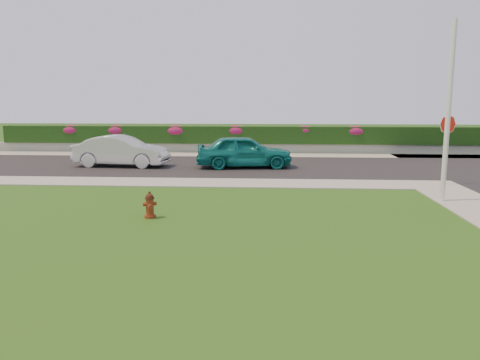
# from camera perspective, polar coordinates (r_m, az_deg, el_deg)

# --- Properties ---
(ground) EXTENTS (120.00, 120.00, 0.00)m
(ground) POSITION_cam_1_polar(r_m,az_deg,el_deg) (10.15, 0.55, -9.30)
(ground) COLOR black
(ground) RESTS_ON ground
(street_far) EXTENTS (26.00, 8.00, 0.04)m
(street_far) POSITION_cam_1_polar(r_m,az_deg,el_deg) (24.44, -9.42, 1.76)
(street_far) COLOR black
(street_far) RESTS_ON ground
(sidewalk_far) EXTENTS (24.00, 2.00, 0.04)m
(sidewalk_far) POSITION_cam_1_polar(r_m,az_deg,el_deg) (19.97, -15.44, -0.19)
(sidewalk_far) COLOR gray
(sidewalk_far) RESTS_ON ground
(curb_corner) EXTENTS (2.00, 2.00, 0.04)m
(curb_corner) POSITION_cam_1_polar(r_m,az_deg,el_deg) (19.96, 22.56, -0.58)
(curb_corner) COLOR gray
(curb_corner) RESTS_ON ground
(sidewalk_beyond) EXTENTS (34.00, 2.00, 0.04)m
(sidewalk_beyond) POSITION_cam_1_polar(r_m,az_deg,el_deg) (28.82, 0.62, 3.06)
(sidewalk_beyond) COLOR gray
(sidewalk_beyond) RESTS_ON ground
(retaining_wall) EXTENTS (34.00, 0.40, 0.60)m
(retaining_wall) POSITION_cam_1_polar(r_m,az_deg,el_deg) (30.28, 0.77, 3.91)
(retaining_wall) COLOR gray
(retaining_wall) RESTS_ON ground
(hedge) EXTENTS (32.00, 0.90, 1.10)m
(hedge) POSITION_cam_1_polar(r_m,az_deg,el_deg) (30.30, 0.78, 5.53)
(hedge) COLOR black
(hedge) RESTS_ON retaining_wall
(fire_hydrant) EXTENTS (0.39, 0.38, 0.76)m
(fire_hydrant) POSITION_cam_1_polar(r_m,az_deg,el_deg) (13.55, -10.94, -3.06)
(fire_hydrant) COLOR #55230D
(fire_hydrant) RESTS_ON ground
(sedan_teal) EXTENTS (4.92, 2.47, 1.61)m
(sedan_teal) POSITION_cam_1_polar(r_m,az_deg,el_deg) (23.15, 0.51, 3.52)
(sedan_teal) COLOR #0D6863
(sedan_teal) RESTS_ON street_far
(sedan_silver) EXTENTS (4.81, 2.00, 1.55)m
(sedan_silver) POSITION_cam_1_polar(r_m,az_deg,el_deg) (24.33, -14.27, 3.45)
(sedan_silver) COLOR #B8BBC0
(sedan_silver) RESTS_ON street_far
(utility_pole) EXTENTS (0.16, 0.16, 5.82)m
(utility_pole) POSITION_cam_1_polar(r_m,az_deg,el_deg) (16.57, 24.05, 7.46)
(utility_pole) COLOR silver
(utility_pole) RESTS_ON ground
(stop_sign) EXTENTS (0.72, 0.28, 2.78)m
(stop_sign) POSITION_cam_1_polar(r_m,az_deg,el_deg) (19.98, 23.94, 5.32)
(stop_sign) COLOR slate
(stop_sign) RESTS_ON ground
(flower_clump_a) EXTENTS (1.39, 0.89, 0.69)m
(flower_clump_a) POSITION_cam_1_polar(r_m,az_deg,el_deg) (32.85, -19.85, 5.76)
(flower_clump_a) COLOR #A81C5F
(flower_clump_a) RESTS_ON hedge
(flower_clump_b) EXTENTS (1.42, 0.91, 0.71)m
(flower_clump_b) POSITION_cam_1_polar(r_m,az_deg,el_deg) (31.77, -14.81, 5.88)
(flower_clump_b) COLOR #A81C5F
(flower_clump_b) RESTS_ON hedge
(flower_clump_c) EXTENTS (1.49, 0.96, 0.74)m
(flower_clump_c) POSITION_cam_1_polar(r_m,az_deg,el_deg) (30.75, -7.78, 5.98)
(flower_clump_c) COLOR #A81C5F
(flower_clump_c) RESTS_ON hedge
(flower_clump_d) EXTENTS (1.38, 0.89, 0.69)m
(flower_clump_d) POSITION_cam_1_polar(r_m,az_deg,el_deg) (30.22, -0.46, 6.04)
(flower_clump_d) COLOR #A81C5F
(flower_clump_d) RESTS_ON hedge
(flower_clump_e) EXTENTS (1.18, 0.76, 0.59)m
(flower_clump_e) POSITION_cam_1_polar(r_m,az_deg,el_deg) (30.23, 7.97, 6.03)
(flower_clump_e) COLOR #A81C5F
(flower_clump_e) RESTS_ON hedge
(flower_clump_f) EXTENTS (1.40, 0.90, 0.70)m
(flower_clump_f) POSITION_cam_1_polar(r_m,az_deg,el_deg) (30.63, 13.87, 5.80)
(flower_clump_f) COLOR #A81C5F
(flower_clump_f) RESTS_ON hedge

